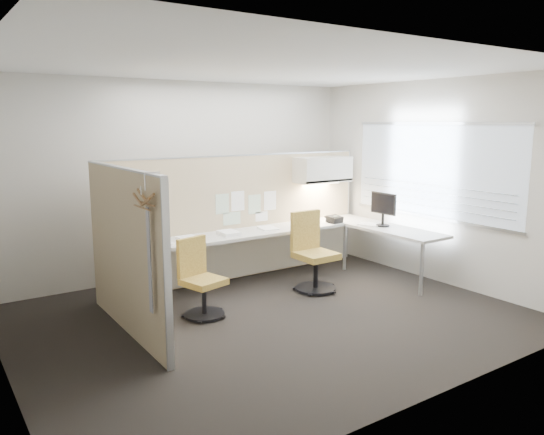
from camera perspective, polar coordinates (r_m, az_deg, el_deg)
floor at (r=6.23m, az=-0.14°, el=-10.67°), size 5.50×4.50×0.01m
ceiling at (r=5.85m, az=-0.15°, el=15.98°), size 5.50×4.50×0.01m
wall_back at (r=7.83m, az=-9.44°, el=4.09°), size 5.50×0.02×2.80m
wall_front at (r=4.24m, az=17.19°, el=-1.36°), size 5.50×0.02×2.80m
wall_right at (r=7.75m, az=16.97°, el=3.72°), size 0.02×4.50×2.80m
window_pane at (r=7.72m, az=16.91°, el=4.82°), size 0.01×2.80×1.30m
partition_back at (r=7.59m, az=-3.48°, el=0.01°), size 4.10×0.06×1.75m
partition_left at (r=5.77m, az=-15.48°, el=-3.62°), size 0.06×2.20×1.75m
desk at (r=7.46m, az=0.93°, el=-2.29°), size 4.00×2.07×0.73m
overhead_bin at (r=8.11m, az=5.49°, el=5.17°), size 0.90×0.36×0.38m
task_light_strip at (r=8.13m, az=5.47°, el=3.69°), size 0.60×0.06×0.02m
pinned_papers at (r=7.58m, az=-2.85°, el=1.21°), size 1.01×0.00×0.47m
poster at (r=6.81m, az=-15.04°, el=3.14°), size 0.28×0.00×0.35m
chair_left at (r=6.20m, az=-7.77°, el=-6.74°), size 0.51×0.53×0.90m
chair_right at (r=7.09m, az=4.36°, el=-3.97°), size 0.55×0.55×1.03m
monitor at (r=7.80m, az=11.88°, el=1.09°), size 0.19×0.46×0.48m
phone at (r=7.99m, az=6.71°, el=-0.20°), size 0.23×0.21×0.12m
stapler at (r=7.83m, az=3.08°, el=-0.56°), size 0.14×0.09×0.05m
tape_dispenser at (r=8.09m, az=4.48°, el=-0.19°), size 0.11×0.07×0.06m
coat_hook at (r=4.85m, az=-13.49°, el=0.55°), size 0.18×0.42×1.28m
paper_stack_0 at (r=6.68m, az=-11.91°, el=-2.73°), size 0.26×0.32×0.03m
paper_stack_1 at (r=6.94m, az=-8.99°, el=-2.19°), size 0.24×0.31×0.02m
paper_stack_2 at (r=7.11m, az=-4.68°, el=-1.68°), size 0.24×0.31×0.05m
paper_stack_3 at (r=7.50m, az=-0.44°, el=-1.16°), size 0.28×0.34×0.02m
paper_stack_4 at (r=7.89m, az=10.48°, el=-0.75°), size 0.32×0.36×0.02m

